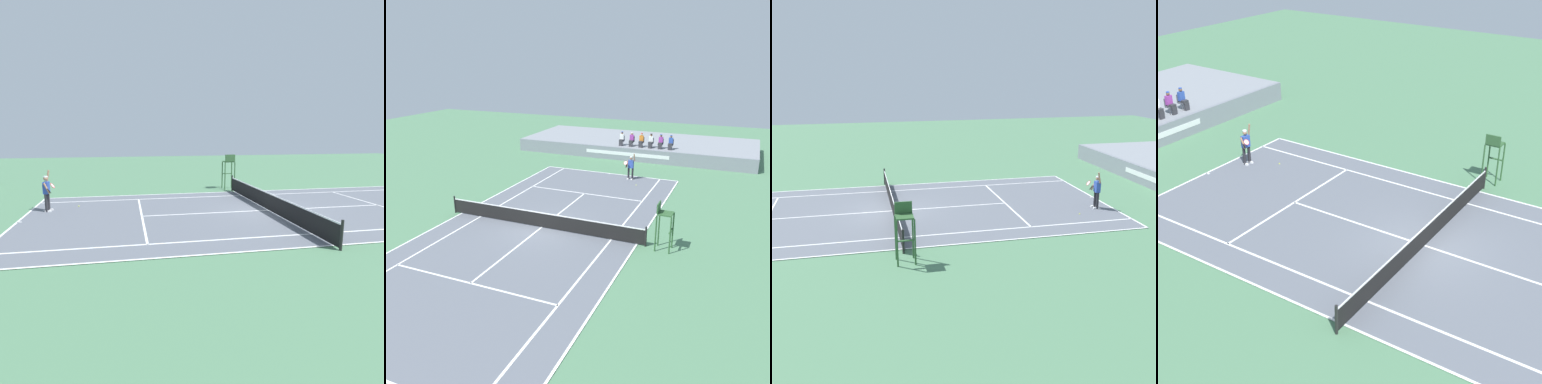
# 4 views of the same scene
# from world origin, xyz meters

# --- Properties ---
(ground_plane) EXTENTS (80.00, 80.00, 0.00)m
(ground_plane) POSITION_xyz_m (0.00, 0.00, 0.00)
(ground_plane) COLOR #4C7A56
(court) EXTENTS (11.08, 23.88, 0.03)m
(court) POSITION_xyz_m (0.00, 0.00, 0.01)
(court) COLOR slate
(court) RESTS_ON ground
(net) EXTENTS (11.98, 0.10, 1.07)m
(net) POSITION_xyz_m (0.00, 0.00, 0.52)
(net) COLOR black
(net) RESTS_ON ground
(spectator_seated_4) EXTENTS (0.44, 0.60, 1.27)m
(spectator_seated_4) POSITION_xyz_m (2.83, 17.46, 1.80)
(spectator_seated_4) COLOR #474C56
(spectator_seated_4) RESTS_ON bleacher_platform
(spectator_seated_5) EXTENTS (0.44, 0.60, 1.27)m
(spectator_seated_5) POSITION_xyz_m (3.72, 17.46, 1.80)
(spectator_seated_5) COLOR #474C56
(spectator_seated_5) RESTS_ON bleacher_platform
(tennis_player) EXTENTS (0.79, 0.62, 2.08)m
(tennis_player) POSITION_xyz_m (1.96, 10.99, 0.99)
(tennis_player) COLOR #232328
(tennis_player) RESTS_ON ground
(tennis_ball) EXTENTS (0.07, 0.07, 0.07)m
(tennis_ball) POSITION_xyz_m (2.81, 9.63, 0.03)
(tennis_ball) COLOR #D1E533
(tennis_ball) RESTS_ON ground
(umpire_chair) EXTENTS (0.77, 0.77, 2.44)m
(umpire_chair) POSITION_xyz_m (6.77, 0.00, 1.56)
(umpire_chair) COLOR #2D562D
(umpire_chair) RESTS_ON ground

